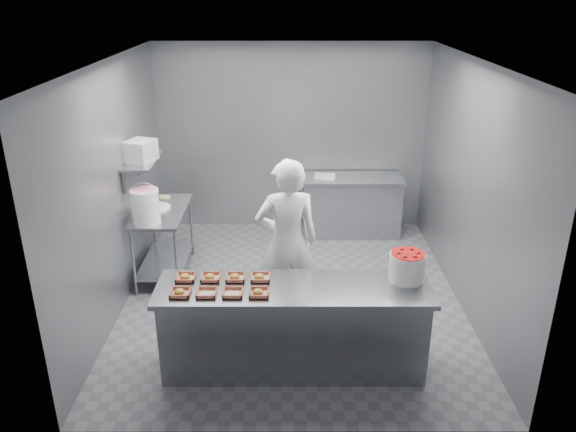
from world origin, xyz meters
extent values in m
plane|color=#4C4C51|center=(0.00, 0.00, 0.00)|extent=(4.50, 4.50, 0.00)
plane|color=white|center=(0.00, 0.00, 2.80)|extent=(4.50, 4.50, 0.00)
cube|color=slate|center=(0.00, 2.25, 1.40)|extent=(4.00, 0.04, 2.80)
cube|color=slate|center=(-2.00, 0.00, 1.40)|extent=(0.04, 4.50, 2.80)
cube|color=slate|center=(2.00, 0.00, 1.40)|extent=(0.04, 4.50, 2.80)
cube|color=slate|center=(0.00, -1.35, 0.88)|extent=(2.60, 0.70, 0.05)
cube|color=slate|center=(0.00, -1.35, 0.42)|extent=(2.50, 0.64, 0.85)
cube|color=slate|center=(-1.65, 0.60, 0.88)|extent=(0.60, 1.20, 0.04)
cube|color=slate|center=(-1.65, 0.60, 0.20)|extent=(0.56, 1.15, 0.03)
cylinder|color=slate|center=(-1.91, 0.04, 0.44)|extent=(0.04, 0.04, 0.88)
cylinder|color=slate|center=(-1.39, 0.04, 0.44)|extent=(0.04, 0.04, 0.88)
cylinder|color=slate|center=(-1.91, 1.16, 0.44)|extent=(0.04, 0.04, 0.88)
cylinder|color=slate|center=(-1.39, 1.16, 0.44)|extent=(0.04, 0.04, 0.88)
cube|color=slate|center=(0.90, 1.90, 0.88)|extent=(1.50, 0.60, 0.05)
cube|color=slate|center=(0.90, 1.90, 0.42)|extent=(1.44, 0.55, 0.85)
cube|color=slate|center=(-1.82, 0.60, 1.55)|extent=(0.35, 0.90, 0.03)
cube|color=tan|center=(-1.04, -1.50, 0.92)|extent=(0.18, 0.18, 0.04)
cube|color=white|center=(-0.99, -1.48, 0.91)|extent=(0.10, 0.06, 0.00)
ellipsoid|color=#C17F30|center=(-1.05, -1.50, 0.93)|extent=(0.10, 0.10, 0.05)
cube|color=tan|center=(-0.80, -1.50, 0.92)|extent=(0.18, 0.18, 0.04)
cube|color=white|center=(-0.75, -1.48, 0.91)|extent=(0.10, 0.06, 0.00)
cube|color=tan|center=(-0.56, -1.50, 0.92)|extent=(0.18, 0.18, 0.04)
cube|color=white|center=(-0.51, -1.48, 0.91)|extent=(0.10, 0.06, 0.00)
cube|color=tan|center=(-0.32, -1.50, 0.92)|extent=(0.18, 0.18, 0.04)
cube|color=white|center=(-0.27, -1.48, 0.91)|extent=(0.10, 0.06, 0.00)
ellipsoid|color=#C17F30|center=(-0.33, -1.50, 0.93)|extent=(0.10, 0.10, 0.05)
cube|color=tan|center=(-1.04, -1.20, 0.92)|extent=(0.18, 0.18, 0.04)
cube|color=white|center=(-0.99, -1.19, 0.91)|extent=(0.10, 0.06, 0.00)
ellipsoid|color=#C17F30|center=(-1.05, -1.20, 0.93)|extent=(0.10, 0.10, 0.05)
cube|color=tan|center=(-0.80, -1.20, 0.92)|extent=(0.18, 0.18, 0.04)
cube|color=white|center=(-0.75, -1.19, 0.91)|extent=(0.10, 0.06, 0.00)
ellipsoid|color=#C17F30|center=(-0.81, -1.20, 0.93)|extent=(0.10, 0.10, 0.05)
cube|color=tan|center=(-0.56, -1.20, 0.92)|extent=(0.18, 0.18, 0.04)
cube|color=white|center=(-0.51, -1.19, 0.91)|extent=(0.10, 0.06, 0.00)
ellipsoid|color=#C17F30|center=(-0.57, -1.20, 0.93)|extent=(0.10, 0.10, 0.05)
cube|color=tan|center=(-0.32, -1.20, 0.92)|extent=(0.18, 0.18, 0.04)
cube|color=white|center=(-0.27, -1.19, 0.91)|extent=(0.10, 0.06, 0.00)
ellipsoid|color=#C17F30|center=(-0.33, -1.20, 0.93)|extent=(0.10, 0.10, 0.05)
imported|color=white|center=(-0.06, -0.46, 0.94)|extent=(0.75, 0.56, 1.89)
cylinder|color=white|center=(1.08, -1.21, 1.04)|extent=(0.34, 0.34, 0.27)
cylinder|color=red|center=(1.08, -1.21, 1.16)|extent=(0.32, 0.32, 0.04)
cylinder|color=white|center=(-1.73, 0.18, 1.11)|extent=(0.33, 0.33, 0.42)
cylinder|color=pink|center=(-1.73, 0.18, 1.31)|extent=(0.31, 0.31, 0.02)
torus|color=slate|center=(-1.73, 0.18, 1.24)|extent=(0.35, 0.01, 0.35)
cylinder|color=white|center=(-1.72, 0.65, 0.91)|extent=(0.41, 0.41, 0.03)
cube|color=#CCB28C|center=(-1.71, 1.04, 0.91)|extent=(0.16, 0.15, 0.02)
cube|color=gray|center=(-1.82, 0.53, 1.69)|extent=(0.39, 0.41, 0.25)
cube|color=silver|center=(0.49, 1.90, 0.92)|extent=(0.32, 0.25, 0.04)
camera|label=1|loc=(-0.06, -5.97, 3.52)|focal=35.00mm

